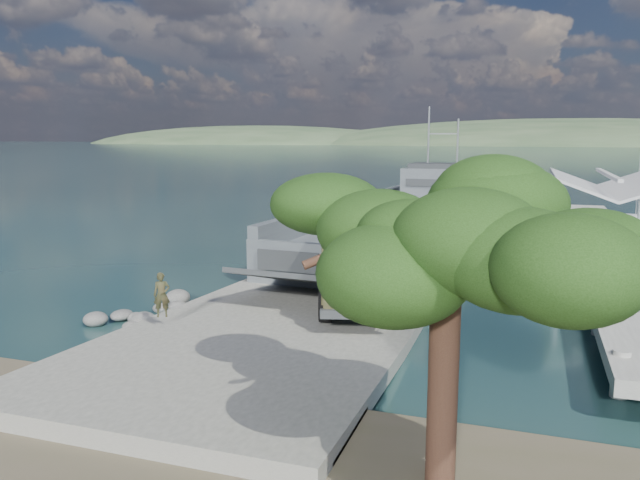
# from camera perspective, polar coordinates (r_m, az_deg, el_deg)

# --- Properties ---
(ground) EXTENTS (1400.00, 1400.00, 0.00)m
(ground) POSITION_cam_1_polar(r_m,az_deg,el_deg) (23.70, -3.86, -8.73)
(ground) COLOR #19393D
(ground) RESTS_ON ground
(boat_ramp) EXTENTS (10.00, 18.00, 0.50)m
(boat_ramp) POSITION_cam_1_polar(r_m,az_deg,el_deg) (22.75, -4.84, -8.86)
(boat_ramp) COLOR slate
(boat_ramp) RESTS_ON ground
(shoreline_rocks) EXTENTS (3.20, 5.60, 0.90)m
(shoreline_rocks) POSITION_cam_1_polar(r_m,az_deg,el_deg) (27.00, -15.77, -6.79)
(shoreline_rocks) COLOR #4E4D4C
(shoreline_rocks) RESTS_ON ground
(distant_headlands) EXTENTS (1000.00, 240.00, 48.00)m
(distant_headlands) POSITION_cam_1_polar(r_m,az_deg,el_deg) (582.29, 23.00, 7.99)
(distant_headlands) COLOR #30492D
(distant_headlands) RESTS_ON ground
(pier) EXTENTS (6.40, 44.00, 6.10)m
(pier) POSITION_cam_1_polar(r_m,az_deg,el_deg) (40.19, 24.64, 0.31)
(pier) COLOR gray
(pier) RESTS_ON ground
(landing_craft) EXTENTS (11.02, 36.28, 10.64)m
(landing_craft) POSITION_cam_1_polar(r_m,az_deg,el_deg) (43.71, 8.26, 0.79)
(landing_craft) COLOR #494F56
(landing_craft) RESTS_ON ground
(military_truck) EXTENTS (4.81, 9.05, 4.03)m
(military_truck) POSITION_cam_1_polar(r_m,az_deg,el_deg) (26.16, 3.46, -1.32)
(military_truck) COLOR black
(military_truck) RESTS_ON boat_ramp
(soldier) EXTENTS (0.71, 0.65, 1.63)m
(soldier) POSITION_cam_1_polar(r_m,az_deg,el_deg) (23.52, -14.23, -5.80)
(soldier) COLOR #21311B
(soldier) RESTS_ON boat_ramp
(sailboat_far) EXTENTS (2.37, 5.73, 6.77)m
(sailboat_far) POSITION_cam_1_polar(r_m,az_deg,el_deg) (56.95, 26.85, 1.35)
(sailboat_far) COLOR silver
(sailboat_far) RESTS_ON ground
(overhang_tree) EXTENTS (7.72, 7.11, 7.01)m
(overhang_tree) POSITION_cam_1_polar(r_m,az_deg,el_deg) (12.71, 9.61, 1.32)
(overhang_tree) COLOR #321C14
(overhang_tree) RESTS_ON ground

